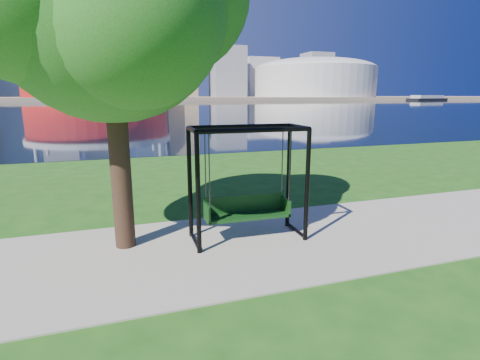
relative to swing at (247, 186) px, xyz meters
name	(u,v)px	position (x,y,z in m)	size (l,w,h in m)	color
ground	(245,237)	(0.00, 0.13, -1.20)	(900.00, 900.00, 0.00)	#1E5114
path	(253,244)	(0.00, -0.37, -1.18)	(120.00, 4.00, 0.03)	#9E937F
river	(122,107)	(0.00, 102.13, -1.19)	(900.00, 180.00, 0.02)	black
far_bank	(114,98)	(0.00, 306.13, -0.20)	(900.00, 228.00, 2.00)	#937F60
stadium	(96,76)	(-10.00, 235.13, 13.03)	(83.00, 83.00, 32.00)	maroon
arena	(315,77)	(135.00, 235.13, 14.68)	(84.00, 84.00, 26.56)	beige
skyline	(105,53)	(-4.26, 319.52, 34.69)	(392.00, 66.00, 96.50)	gray
swing	(247,186)	(0.00, 0.00, 0.00)	(2.45, 1.12, 2.48)	black
barge	(427,98)	(184.88, 181.59, 0.23)	(32.58, 15.77, 3.15)	black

